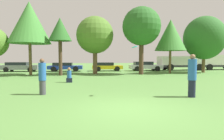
{
  "coord_description": "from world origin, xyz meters",
  "views": [
    {
      "loc": [
        -1.48,
        -6.2,
        1.7
      ],
      "look_at": [
        -0.09,
        3.24,
        1.12
      ],
      "focal_mm": 31.08,
      "sensor_mm": 36.0,
      "label": 1
    }
  ],
  "objects_px": {
    "tree_4": "(142,27)",
    "person_catcher": "(192,76)",
    "tree_1": "(29,23)",
    "tree_6": "(204,38)",
    "person_thrower": "(42,77)",
    "bystander_sitting": "(69,76)",
    "tree_5": "(171,35)",
    "parked_car_yellow": "(107,66)",
    "delivery_truck_red": "(216,61)",
    "tree_2": "(60,30)",
    "parked_car_silver": "(145,66)",
    "tree_3": "(95,35)",
    "delivery_truck_white": "(180,62)",
    "parked_car_grey": "(20,67)",
    "parked_car_blue": "(65,67)",
    "frisbee": "(135,47)"
  },
  "relations": [
    {
      "from": "tree_6",
      "to": "parked_car_blue",
      "type": "xyz_separation_m",
      "value": [
        -16.5,
        4.64,
        -3.46
      ]
    },
    {
      "from": "bystander_sitting",
      "to": "tree_6",
      "type": "relative_size",
      "value": 0.16
    },
    {
      "from": "person_thrower",
      "to": "tree_2",
      "type": "height_order",
      "value": "tree_2"
    },
    {
      "from": "person_thrower",
      "to": "person_catcher",
      "type": "relative_size",
      "value": 0.9
    },
    {
      "from": "tree_2",
      "to": "parked_car_grey",
      "type": "height_order",
      "value": "tree_2"
    },
    {
      "from": "tree_6",
      "to": "delivery_truck_red",
      "type": "distance_m",
      "value": 7.73
    },
    {
      "from": "parked_car_grey",
      "to": "delivery_truck_white",
      "type": "xyz_separation_m",
      "value": [
        21.49,
        -0.36,
        0.51
      ]
    },
    {
      "from": "person_catcher",
      "to": "tree_5",
      "type": "xyz_separation_m",
      "value": [
        4.87,
        12.62,
        3.3
      ]
    },
    {
      "from": "frisbee",
      "to": "tree_2",
      "type": "height_order",
      "value": "tree_2"
    },
    {
      "from": "parked_car_silver",
      "to": "tree_4",
      "type": "bearing_deg",
      "value": -109.58
    },
    {
      "from": "tree_2",
      "to": "delivery_truck_white",
      "type": "relative_size",
      "value": 0.83
    },
    {
      "from": "parked_car_grey",
      "to": "parked_car_yellow",
      "type": "xyz_separation_m",
      "value": [
        11.06,
        -0.47,
        -0.02
      ]
    },
    {
      "from": "parked_car_blue",
      "to": "delivery_truck_red",
      "type": "relative_size",
      "value": 0.68
    },
    {
      "from": "delivery_truck_white",
      "to": "tree_4",
      "type": "bearing_deg",
      "value": -138.49
    },
    {
      "from": "person_thrower",
      "to": "delivery_truck_red",
      "type": "distance_m",
      "value": 27.02
    },
    {
      "from": "tree_4",
      "to": "tree_3",
      "type": "bearing_deg",
      "value": 162.21
    },
    {
      "from": "person_catcher",
      "to": "tree_4",
      "type": "distance_m",
      "value": 12.54
    },
    {
      "from": "person_catcher",
      "to": "parked_car_yellow",
      "type": "relative_size",
      "value": 0.46
    },
    {
      "from": "bystander_sitting",
      "to": "parked_car_yellow",
      "type": "height_order",
      "value": "parked_car_yellow"
    },
    {
      "from": "bystander_sitting",
      "to": "parked_car_blue",
      "type": "height_order",
      "value": "parked_car_blue"
    },
    {
      "from": "person_thrower",
      "to": "tree_6",
      "type": "relative_size",
      "value": 0.26
    },
    {
      "from": "person_thrower",
      "to": "delivery_truck_white",
      "type": "height_order",
      "value": "delivery_truck_white"
    },
    {
      "from": "person_thrower",
      "to": "tree_2",
      "type": "xyz_separation_m",
      "value": [
        -0.33,
        10.15,
        3.56
      ]
    },
    {
      "from": "parked_car_silver",
      "to": "parked_car_blue",
      "type": "bearing_deg",
      "value": 178.63
    },
    {
      "from": "tree_2",
      "to": "bystander_sitting",
      "type": "bearing_deg",
      "value": -77.71
    },
    {
      "from": "tree_6",
      "to": "bystander_sitting",
      "type": "bearing_deg",
      "value": -154.23
    },
    {
      "from": "tree_1",
      "to": "delivery_truck_red",
      "type": "distance_m",
      "value": 25.59
    },
    {
      "from": "parked_car_silver",
      "to": "delivery_truck_white",
      "type": "xyz_separation_m",
      "value": [
        5.28,
        0.61,
        0.48
      ]
    },
    {
      "from": "parked_car_yellow",
      "to": "delivery_truck_red",
      "type": "bearing_deg",
      "value": 3.69
    },
    {
      "from": "tree_3",
      "to": "parked_car_silver",
      "type": "distance_m",
      "value": 8.73
    },
    {
      "from": "person_catcher",
      "to": "tree_1",
      "type": "distance_m",
      "value": 16.65
    },
    {
      "from": "parked_car_yellow",
      "to": "parked_car_silver",
      "type": "height_order",
      "value": "parked_car_silver"
    },
    {
      "from": "parked_car_blue",
      "to": "tree_1",
      "type": "bearing_deg",
      "value": -115.93
    },
    {
      "from": "tree_3",
      "to": "delivery_truck_white",
      "type": "xyz_separation_m",
      "value": [
        12.22,
        4.59,
        -3.03
      ]
    },
    {
      "from": "tree_2",
      "to": "tree_6",
      "type": "bearing_deg",
      "value": 5.72
    },
    {
      "from": "tree_4",
      "to": "tree_6",
      "type": "xyz_separation_m",
      "value": [
        8.11,
        1.53,
        -0.89
      ]
    },
    {
      "from": "delivery_truck_white",
      "to": "tree_2",
      "type": "bearing_deg",
      "value": -156.11
    },
    {
      "from": "tree_4",
      "to": "delivery_truck_white",
      "type": "height_order",
      "value": "tree_4"
    },
    {
      "from": "person_catcher",
      "to": "bystander_sitting",
      "type": "distance_m",
      "value": 8.32
    },
    {
      "from": "tree_2",
      "to": "parked_car_yellow",
      "type": "bearing_deg",
      "value": 49.18
    },
    {
      "from": "tree_4",
      "to": "person_catcher",
      "type": "bearing_deg",
      "value": -96.24
    },
    {
      "from": "tree_5",
      "to": "tree_6",
      "type": "height_order",
      "value": "tree_6"
    },
    {
      "from": "tree_6",
      "to": "parked_car_grey",
      "type": "distance_m",
      "value": 22.92
    },
    {
      "from": "tree_1",
      "to": "tree_6",
      "type": "distance_m",
      "value": 19.42
    },
    {
      "from": "person_catcher",
      "to": "delivery_truck_red",
      "type": "relative_size",
      "value": 0.29
    },
    {
      "from": "tree_1",
      "to": "parked_car_silver",
      "type": "xyz_separation_m",
      "value": [
        13.46,
        4.67,
        -4.57
      ]
    },
    {
      "from": "tree_1",
      "to": "tree_4",
      "type": "height_order",
      "value": "tree_1"
    },
    {
      "from": "tree_5",
      "to": "parked_car_blue",
      "type": "bearing_deg",
      "value": 155.85
    },
    {
      "from": "frisbee",
      "to": "delivery_truck_red",
      "type": "relative_size",
      "value": 0.04
    },
    {
      "from": "bystander_sitting",
      "to": "parked_car_grey",
      "type": "xyz_separation_m",
      "value": [
        -7.02,
        12.22,
        0.19
      ]
    }
  ]
}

